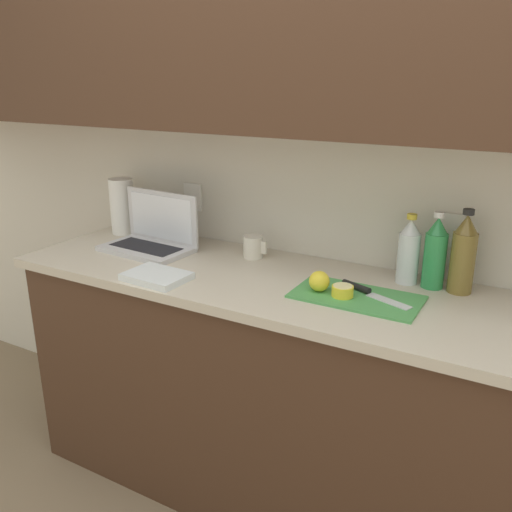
{
  "coord_description": "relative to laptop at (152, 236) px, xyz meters",
  "views": [
    {
      "loc": [
        0.58,
        -1.6,
        1.62
      ],
      "look_at": [
        -0.32,
        -0.01,
        1.0
      ],
      "focal_mm": 38.0,
      "sensor_mm": 36.0,
      "label": 1
    }
  ],
  "objects": [
    {
      "name": "dish_towel",
      "position": [
        0.24,
        -0.27,
        -0.04
      ],
      "size": [
        0.23,
        0.17,
        0.02
      ],
      "primitive_type": "cube",
      "rotation": [
        0.0,
        0.0,
        -0.05
      ],
      "color": "white",
      "rests_on": "counter_unit"
    },
    {
      "name": "wall_back",
      "position": [
        0.85,
        0.17,
        0.58
      ],
      "size": [
        5.2,
        0.38,
        2.6
      ],
      "color": "silver",
      "rests_on": "ground_plane"
    },
    {
      "name": "laptop",
      "position": [
        0.0,
        0.0,
        0.0
      ],
      "size": [
        0.39,
        0.24,
        0.23
      ],
      "rotation": [
        0.0,
        0.0,
        -0.07
      ],
      "color": "silver",
      "rests_on": "counter_unit"
    },
    {
      "name": "bottle_green_soda",
      "position": [
        1.2,
        0.14,
        0.07
      ],
      "size": [
        0.08,
        0.08,
        0.28
      ],
      "color": "olive",
      "rests_on": "counter_unit"
    },
    {
      "name": "knife",
      "position": [
        0.93,
        -0.05,
        -0.04
      ],
      "size": [
        0.26,
        0.12,
        0.02
      ],
      "rotation": [
        0.0,
        0.0,
        -0.36
      ],
      "color": "silver",
      "rests_on": "cutting_board"
    },
    {
      "name": "counter_unit",
      "position": [
        0.87,
        -0.06,
        -0.51
      ],
      "size": [
        2.52,
        0.61,
        0.92
      ],
      "color": "#472D1E",
      "rests_on": "ground_plane"
    },
    {
      "name": "lemon_whole_beside",
      "position": [
        0.79,
        -0.11,
        -0.01
      ],
      "size": [
        0.07,
        0.07,
        0.07
      ],
      "color": "yellow",
      "rests_on": "cutting_board"
    },
    {
      "name": "paper_towel_roll",
      "position": [
        -0.27,
        0.12,
        0.07
      ],
      "size": [
        0.11,
        0.11,
        0.25
      ],
      "color": "white",
      "rests_on": "counter_unit"
    },
    {
      "name": "bottle_oil_tall",
      "position": [
        1.11,
        0.14,
        0.06
      ],
      "size": [
        0.07,
        0.07,
        0.26
      ],
      "color": "#2D934C",
      "rests_on": "counter_unit"
    },
    {
      "name": "measuring_cup",
      "position": [
        0.42,
        0.11,
        -0.01
      ],
      "size": [
        0.1,
        0.08,
        0.09
      ],
      "color": "silver",
      "rests_on": "counter_unit"
    },
    {
      "name": "bottle_water_clear",
      "position": [
        1.02,
        0.14,
        0.06
      ],
      "size": [
        0.07,
        0.07,
        0.25
      ],
      "color": "silver",
      "rests_on": "counter_unit"
    },
    {
      "name": "lemon_half_cut",
      "position": [
        0.88,
        -0.11,
        -0.03
      ],
      "size": [
        0.07,
        0.07,
        0.04
      ],
      "color": "yellow",
      "rests_on": "cutting_board"
    },
    {
      "name": "cutting_board",
      "position": [
        0.92,
        -0.08,
        -0.05
      ],
      "size": [
        0.41,
        0.23,
        0.01
      ],
      "primitive_type": "cube",
      "color": "#4C9E51",
      "rests_on": "counter_unit"
    },
    {
      "name": "ground_plane",
      "position": [
        0.85,
        -0.06,
        -0.98
      ],
      "size": [
        12.0,
        12.0,
        0.0
      ],
      "primitive_type": "plane",
      "color": "#847056",
      "rests_on": "ground"
    }
  ]
}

